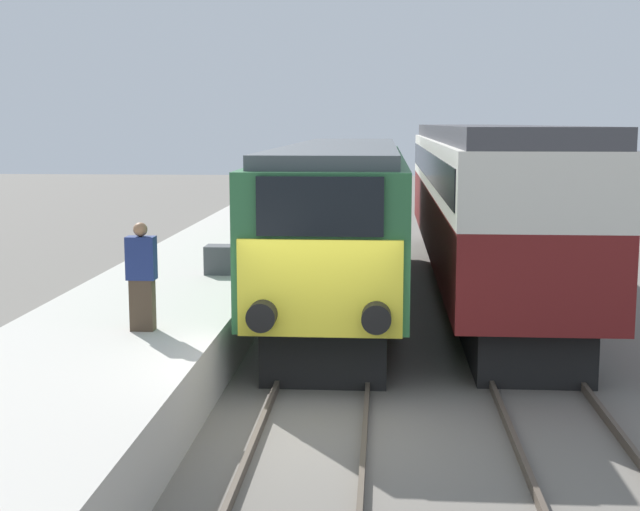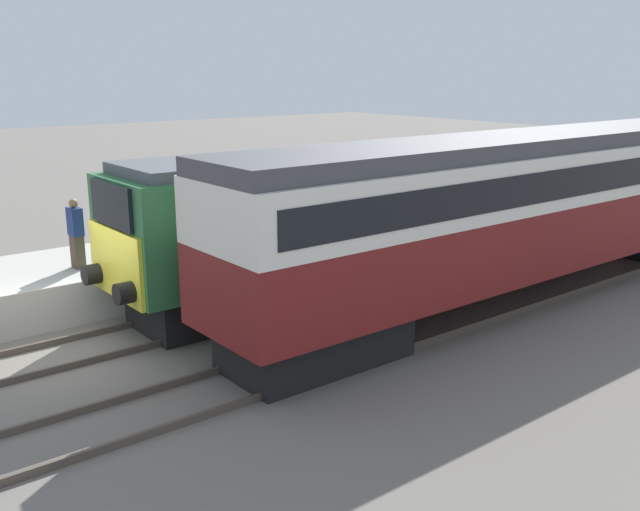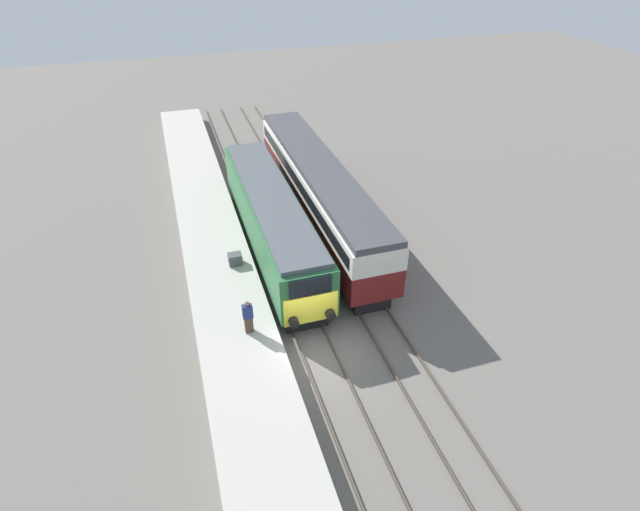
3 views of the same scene
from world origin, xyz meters
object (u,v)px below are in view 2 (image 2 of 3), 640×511
Objects in this scene: locomotive at (385,204)px; person_on_platform at (76,234)px; passenger_carriage at (538,199)px; luggage_crate at (267,228)px.

locomotive is 9.32× the size of person_on_platform.
luggage_crate is (-5.88, -4.19, -1.19)m from passenger_carriage.
passenger_carriage reaches higher than luggage_crate.
locomotive is 22.37× the size of luggage_crate.
locomotive reaches higher than luggage_crate.
locomotive is at bearing -149.08° from passenger_carriage.
person_on_platform is (-6.16, -9.47, -0.65)m from passenger_carriage.
passenger_carriage is 26.48× the size of luggage_crate.
passenger_carriage is 7.31m from luggage_crate.
luggage_crate is at bearing -138.98° from locomotive.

